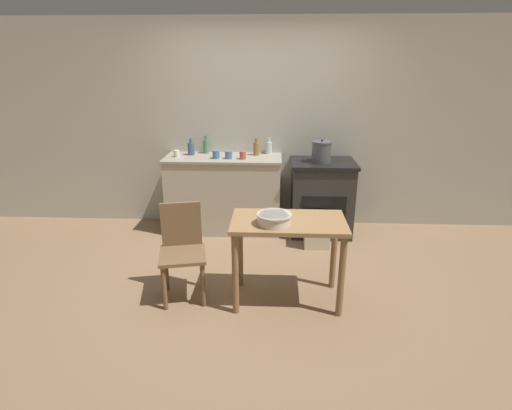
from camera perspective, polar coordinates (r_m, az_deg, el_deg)
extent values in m
plane|color=#896B4C|center=(4.02, -0.33, -10.57)|extent=(14.00, 14.00, 0.00)
cube|color=#B2AD9E|center=(5.11, 0.60, 11.21)|extent=(8.00, 0.07, 2.55)
cube|color=#B2A893|center=(5.03, -4.57, 1.45)|extent=(1.39, 0.55, 0.92)
cube|color=gray|center=(4.91, -4.72, 6.70)|extent=(1.42, 0.58, 0.03)
cube|color=#2D2B28|center=(5.01, 9.28, 0.88)|extent=(0.73, 0.61, 0.87)
cube|color=black|center=(4.88, 9.57, 5.95)|extent=(0.77, 0.65, 0.04)
cube|color=black|center=(4.73, 9.65, -0.93)|extent=(0.51, 0.01, 0.36)
cube|color=#997047|center=(3.39, 4.67, -2.45)|extent=(0.97, 0.55, 0.03)
cylinder|color=olive|center=(3.36, -2.97, -9.86)|extent=(0.06, 0.06, 0.73)
cylinder|color=olive|center=(3.40, 12.11, -10.00)|extent=(0.06, 0.06, 0.73)
cylinder|color=olive|center=(3.77, -2.30, -6.45)|extent=(0.06, 0.06, 0.73)
cylinder|color=olive|center=(3.80, 11.06, -6.61)|extent=(0.06, 0.06, 0.73)
cube|color=brown|center=(3.59, -10.46, -7.03)|extent=(0.47, 0.47, 0.03)
cube|color=brown|center=(3.67, -10.63, -2.67)|extent=(0.36, 0.10, 0.41)
cylinder|color=brown|center=(3.57, -12.97, -11.52)|extent=(0.04, 0.04, 0.41)
cylinder|color=brown|center=(3.55, -7.56, -11.27)|extent=(0.04, 0.04, 0.41)
cylinder|color=brown|center=(3.85, -12.71, -9.01)|extent=(0.04, 0.04, 0.41)
cylinder|color=brown|center=(3.84, -7.74, -8.77)|extent=(0.04, 0.04, 0.41)
cube|color=beige|center=(4.65, 8.72, -3.59)|extent=(0.29, 0.20, 0.42)
cylinder|color=#4C4C51|center=(4.80, 9.33, 7.38)|extent=(0.22, 0.22, 0.23)
cylinder|color=#4C4C51|center=(4.77, 9.41, 8.85)|extent=(0.24, 0.24, 0.02)
sphere|color=black|center=(4.77, 9.42, 9.11)|extent=(0.02, 0.02, 0.02)
cylinder|color=silver|center=(3.28, 2.61, -2.02)|extent=(0.27, 0.27, 0.09)
cylinder|color=beige|center=(3.26, 2.62, -1.36)|extent=(0.29, 0.29, 0.01)
cylinder|color=#3D5675|center=(5.05, -9.27, 7.91)|extent=(0.08, 0.08, 0.15)
cylinder|color=#3D5675|center=(5.03, -9.33, 9.05)|extent=(0.03, 0.03, 0.06)
cylinder|color=olive|center=(4.97, 0.06, 8.02)|extent=(0.08, 0.08, 0.15)
cylinder|color=olive|center=(4.95, 0.06, 9.23)|extent=(0.03, 0.03, 0.06)
cylinder|color=#517F5B|center=(5.12, -7.13, 8.24)|extent=(0.08, 0.08, 0.16)
cylinder|color=#517F5B|center=(5.10, -7.18, 9.45)|extent=(0.03, 0.03, 0.06)
cylinder|color=silver|center=(5.06, 1.87, 8.16)|extent=(0.08, 0.08, 0.15)
cylinder|color=silver|center=(5.04, 1.88, 9.29)|extent=(0.03, 0.03, 0.06)
cylinder|color=#4C6B99|center=(4.80, -3.93, 7.16)|extent=(0.08, 0.08, 0.09)
cylinder|color=#4C6B99|center=(4.82, -5.73, 7.20)|extent=(0.08, 0.08, 0.10)
cylinder|color=#B74C42|center=(4.76, -1.89, 7.12)|extent=(0.08, 0.08, 0.09)
cylinder|color=silver|center=(4.98, -11.26, 7.22)|extent=(0.07, 0.07, 0.08)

